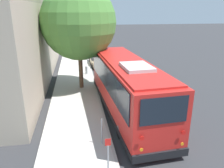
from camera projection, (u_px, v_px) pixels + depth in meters
ground_plane at (134, 113)px, 13.52m from camera, size 160.00×160.00×0.00m
sidewalk_slab at (75, 116)px, 12.94m from camera, size 80.00×3.23×0.15m
curb_strip at (103, 114)px, 13.20m from camera, size 80.00×0.14×0.15m
shuttle_bus at (126, 84)px, 13.15m from camera, size 10.52×3.28×3.41m
parked_sedan_tan at (98, 60)px, 24.79m from camera, size 4.64×1.94×1.27m
parked_sedan_silver at (95, 51)px, 30.08m from camera, size 4.39×1.88×1.27m
street_tree at (78, 17)px, 15.88m from camera, size 5.52×5.52×8.61m
sign_post_near at (108, 156)px, 8.05m from camera, size 0.06×0.22×1.53m
sign_post_far at (102, 131)px, 9.95m from camera, size 0.06×0.06×1.29m
fire_hydrant at (86, 70)px, 20.90m from camera, size 0.22×0.22×0.81m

